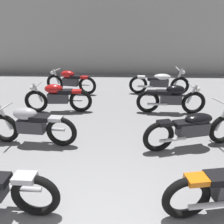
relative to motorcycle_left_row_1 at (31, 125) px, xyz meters
name	(u,v)px	position (x,y,z in m)	size (l,w,h in m)	color
back_wall	(117,37)	(1.71, 6.94, 1.34)	(13.36, 0.24, 3.60)	#B2B2AD
motorcycle_left_row_1	(31,125)	(0.00, 0.00, 0.00)	(1.97, 0.48, 0.88)	black
motorcycle_left_row_2	(58,97)	(0.08, 1.79, 0.00)	(1.97, 0.48, 0.88)	black
motorcycle_left_row_3	(70,81)	(0.06, 3.59, 0.00)	(1.95, 0.59, 0.88)	black
motorcycle_right_row_1	(193,128)	(3.41, -0.01, -0.01)	(2.13, 0.84, 0.97)	black
motorcycle_right_row_2	(171,98)	(3.37, 1.81, 0.00)	(1.97, 0.48, 0.88)	black
motorcycle_right_row_3	(159,82)	(3.33, 3.57, -0.01)	(2.17, 0.68, 0.97)	black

